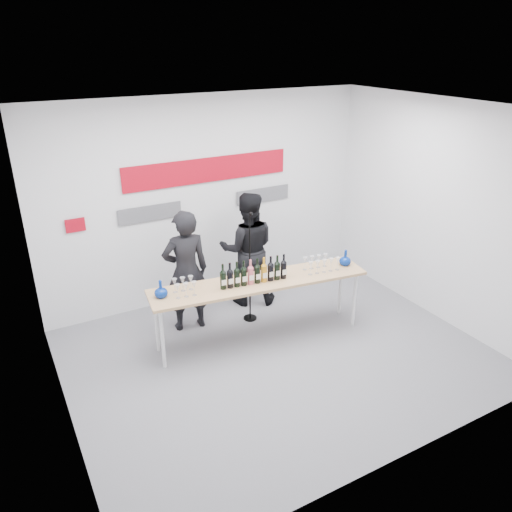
{
  "coord_description": "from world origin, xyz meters",
  "views": [
    {
      "loc": [
        -2.79,
        -4.47,
        3.69
      ],
      "look_at": [
        -0.0,
        0.57,
        1.15
      ],
      "focal_mm": 35.0,
      "sensor_mm": 36.0,
      "label": 1
    }
  ],
  "objects_px": {
    "presenter_right": "(248,249)",
    "mic_stand": "(250,288)",
    "tasting_table": "(260,285)",
    "presenter_left": "(186,271)"
  },
  "relations": [
    {
      "from": "tasting_table",
      "to": "presenter_left",
      "type": "distance_m",
      "value": 1.02
    },
    {
      "from": "tasting_table",
      "to": "mic_stand",
      "type": "height_order",
      "value": "mic_stand"
    },
    {
      "from": "tasting_table",
      "to": "mic_stand",
      "type": "relative_size",
      "value": 1.78
    },
    {
      "from": "tasting_table",
      "to": "presenter_right",
      "type": "distance_m",
      "value": 1.03
    },
    {
      "from": "presenter_right",
      "to": "mic_stand",
      "type": "bearing_deg",
      "value": 89.78
    },
    {
      "from": "presenter_right",
      "to": "mic_stand",
      "type": "xyz_separation_m",
      "value": [
        -0.23,
        -0.49,
        -0.36
      ]
    },
    {
      "from": "tasting_table",
      "to": "mic_stand",
      "type": "distance_m",
      "value": 0.58
    },
    {
      "from": "presenter_left",
      "to": "mic_stand",
      "type": "bearing_deg",
      "value": 170.69
    },
    {
      "from": "presenter_right",
      "to": "mic_stand",
      "type": "distance_m",
      "value": 0.65
    },
    {
      "from": "tasting_table",
      "to": "presenter_right",
      "type": "height_order",
      "value": "presenter_right"
    }
  ]
}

